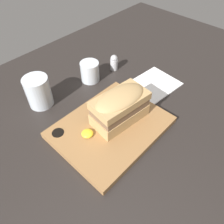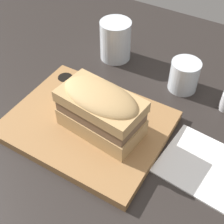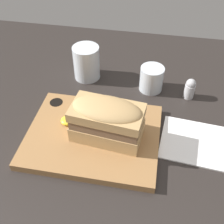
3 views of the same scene
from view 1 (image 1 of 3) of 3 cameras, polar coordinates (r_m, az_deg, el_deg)
dining_table at (r=69.98cm, az=2.33°, el=-1.57°), size 159.34×108.31×2.00cm
serving_board at (r=64.84cm, az=-0.38°, el=-4.00°), size 31.82×25.13×2.03cm
sandwich at (r=61.70cm, az=2.07°, el=1.66°), size 17.10×10.41×10.35cm
mustard_dollop at (r=61.69cm, az=-6.46°, el=-5.58°), size 3.33×3.33×1.33cm
water_glass at (r=73.99cm, az=-18.55°, el=4.67°), size 7.92×7.92×10.25cm
wine_glass at (r=81.20cm, az=-5.77°, el=10.29°), size 6.80×6.80×7.31cm
napkin at (r=81.38cm, az=10.62°, el=6.95°), size 19.04×15.67×0.40cm
salt_shaker at (r=86.46cm, az=0.53°, el=12.86°), size 2.90×2.90×6.16cm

